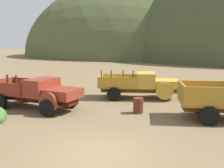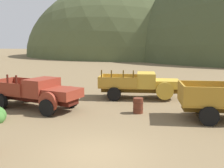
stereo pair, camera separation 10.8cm
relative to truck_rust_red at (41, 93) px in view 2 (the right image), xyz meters
The scene contains 5 objects.
ground_plane 7.68m from the truck_rust_red, 45.86° to the right, with size 300.00×300.00×0.00m, color brown.
hill_center 71.67m from the truck_rust_red, 94.16° to the left, with size 72.16×64.18×48.24m, color #4C5633.
truck_rust_red is the anchor object (origin of this frame).
truck_faded_yellow 7.39m from the truck_rust_red, 39.49° to the left, with size 5.96×3.11×2.16m.
oil_drum_spare 5.97m from the truck_rust_red, ahead, with size 0.61×0.61×0.89m.
Camera 2 is at (2.83, -8.57, 4.02)m, focal length 41.77 mm.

